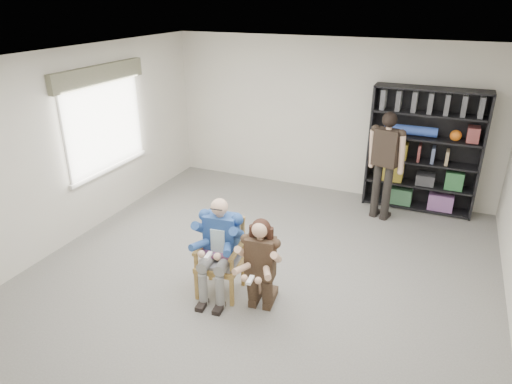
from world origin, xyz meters
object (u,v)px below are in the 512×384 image
at_px(seated_man, 219,248).
at_px(bookshelf, 423,151).
at_px(standing_man, 384,167).
at_px(armchair, 220,258).
at_px(kneeling_woman, 260,267).

height_order(seated_man, bookshelf, bookshelf).
height_order(bookshelf, standing_man, bookshelf).
bearing_deg(seated_man, armchair, 0.00).
height_order(armchair, standing_man, standing_man).
xyz_separation_m(seated_man, standing_man, (1.48, 2.91, 0.26)).
distance_m(armchair, seated_man, 0.15).
bearing_deg(standing_man, bookshelf, 65.85).
distance_m(seated_man, bookshelf, 4.10).
height_order(seated_man, kneeling_woman, seated_man).
bearing_deg(armchair, bookshelf, 54.10).
distance_m(seated_man, standing_man, 3.28).
bearing_deg(standing_man, seated_man, -101.63).
distance_m(armchair, kneeling_woman, 0.60).
relative_size(kneeling_woman, standing_man, 0.65).
distance_m(seated_man, kneeling_woman, 0.59).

